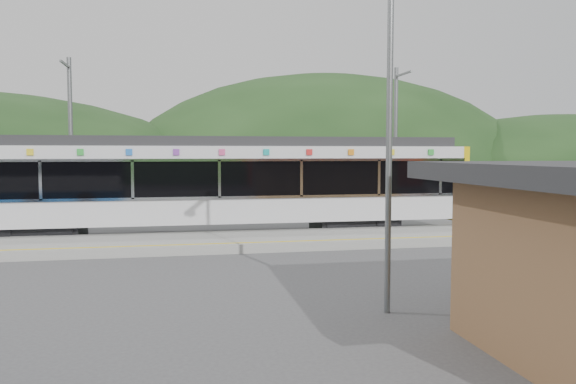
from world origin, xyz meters
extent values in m
plane|color=#4C4C4F|center=(0.00, 0.00, 0.00)|extent=(120.00, 120.00, 0.00)
ellipsoid|color=#1E3D19|center=(16.00, 54.00, 0.00)|extent=(52.00, 39.00, 26.00)
ellipsoid|color=#1E3D19|center=(45.00, 48.00, 0.00)|extent=(44.00, 33.00, 16.00)
cube|color=#9E9E99|center=(0.00, 3.30, 0.15)|extent=(26.00, 3.20, 0.30)
cube|color=yellow|center=(0.00, 2.00, 0.30)|extent=(26.00, 0.10, 0.01)
cube|color=black|center=(-7.79, 6.00, 0.30)|extent=(3.20, 2.20, 0.56)
cube|color=black|center=(4.21, 6.00, 0.30)|extent=(3.20, 2.20, 0.56)
cube|color=silver|center=(-1.79, 6.00, 1.04)|extent=(20.00, 2.90, 0.92)
cube|color=black|center=(-1.79, 6.00, 2.23)|extent=(20.00, 2.96, 1.45)
cube|color=silver|center=(-1.79, 4.50, 1.55)|extent=(20.00, 0.05, 0.10)
cube|color=silver|center=(-1.79, 4.50, 2.90)|extent=(20.00, 0.05, 0.10)
cube|color=silver|center=(-1.79, 6.00, 3.17)|extent=(20.00, 2.90, 0.45)
cube|color=#2D2D30|center=(-1.79, 6.00, 3.58)|extent=(19.40, 2.50, 0.36)
cube|color=yellow|center=(8.33, 6.00, 1.90)|extent=(0.24, 2.92, 3.00)
cube|color=silver|center=(-7.29, 4.50, 2.23)|extent=(0.10, 0.05, 1.35)
cube|color=silver|center=(-4.29, 4.50, 2.23)|extent=(0.10, 0.05, 1.35)
cube|color=silver|center=(-1.29, 4.50, 2.23)|extent=(0.10, 0.05, 1.35)
cube|color=silver|center=(1.71, 4.50, 2.23)|extent=(0.10, 0.05, 1.35)
cube|color=silver|center=(4.71, 4.50, 2.23)|extent=(0.10, 0.05, 1.35)
cube|color=silver|center=(7.21, 4.50, 2.23)|extent=(0.10, 0.05, 1.35)
cube|color=yellow|center=(-7.59, 4.51, 3.18)|extent=(0.22, 0.04, 0.22)
cube|color=green|center=(-5.99, 4.51, 3.18)|extent=(0.22, 0.04, 0.22)
cube|color=blue|center=(-4.39, 4.51, 3.18)|extent=(0.22, 0.04, 0.22)
cube|color=purple|center=(-2.79, 4.51, 3.18)|extent=(0.22, 0.04, 0.22)
cube|color=#E54C8C|center=(-1.19, 4.51, 3.18)|extent=(0.22, 0.04, 0.22)
cube|color=#19A5A5|center=(0.41, 4.51, 3.18)|extent=(0.22, 0.04, 0.22)
cube|color=red|center=(2.01, 4.51, 3.18)|extent=(0.22, 0.04, 0.22)
cube|color=orange|center=(3.61, 4.51, 3.18)|extent=(0.22, 0.04, 0.22)
cube|color=yellow|center=(5.21, 4.51, 3.18)|extent=(0.22, 0.04, 0.22)
cube|color=green|center=(6.81, 4.51, 3.18)|extent=(0.22, 0.04, 0.22)
cylinder|color=slate|center=(-7.00, 8.60, 3.50)|extent=(0.18, 0.18, 7.00)
cube|color=slate|center=(-7.00, 7.80, 6.60)|extent=(0.08, 1.80, 0.08)
cylinder|color=slate|center=(7.00, 8.60, 3.50)|extent=(0.18, 0.18, 7.00)
cube|color=slate|center=(7.00, 7.80, 6.60)|extent=(0.08, 1.80, 0.08)
cylinder|color=slate|center=(1.28, -5.28, 3.45)|extent=(0.12, 0.12, 6.90)
camera|label=1|loc=(-2.74, -15.59, 3.15)|focal=35.00mm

